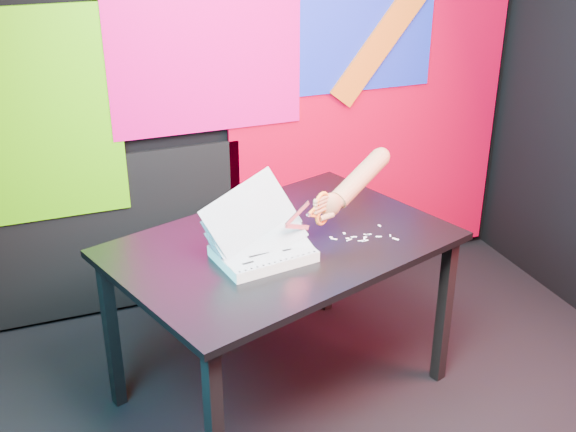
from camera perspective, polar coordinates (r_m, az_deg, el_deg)
name	(u,v)px	position (r m, az deg, el deg)	size (l,w,h in m)	color
room	(401,138)	(2.31, 8.94, 6.14)	(3.01, 3.01, 2.71)	black
backdrop	(268,122)	(3.73, -1.61, 7.46)	(2.88, 0.05, 2.08)	#BF0021
work_table	(282,258)	(2.97, -0.50, -3.36)	(1.55, 1.27, 0.75)	black
printout_stack	(262,251)	(2.80, -2.04, -2.78)	(0.44, 0.31, 0.34)	beige
scissors	(319,210)	(2.87, 2.48, 0.48)	(0.23, 0.12, 0.15)	white
hand_forearm	(355,182)	(3.01, 5.34, 2.70)	(0.42, 0.24, 0.21)	#BA7B4A
paper_clippings	(362,237)	(2.98, 5.90, -1.66)	(0.26, 0.16, 0.00)	white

